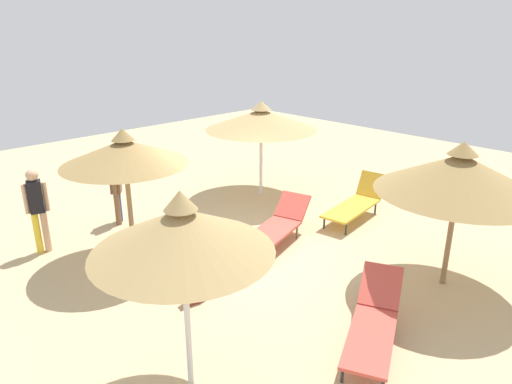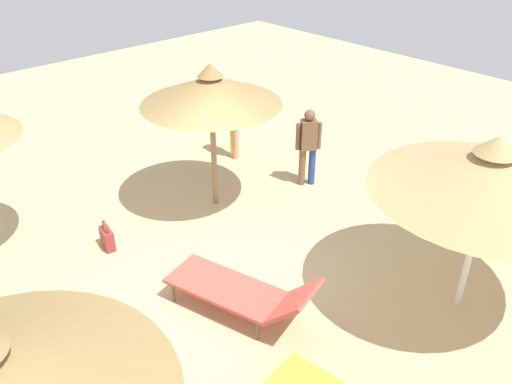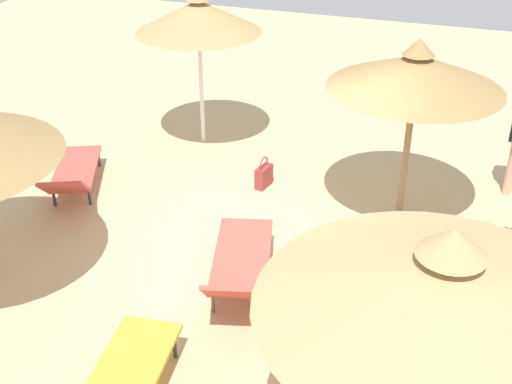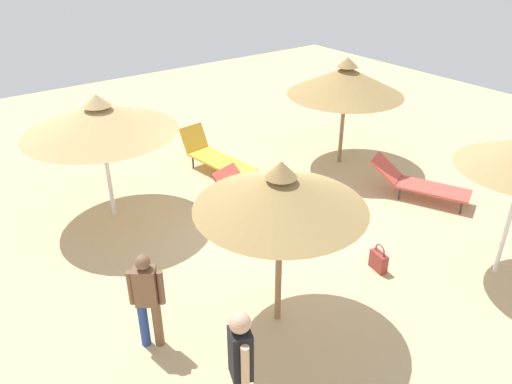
{
  "view_description": "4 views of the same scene",
  "coord_description": "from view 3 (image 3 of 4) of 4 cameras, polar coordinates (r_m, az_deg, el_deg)",
  "views": [
    {
      "loc": [
        6.06,
        -5.68,
        4.29
      ],
      "look_at": [
        -0.31,
        0.54,
        1.05
      ],
      "focal_mm": 32.21,
      "sensor_mm": 36.0,
      "label": 1
    },
    {
      "loc": [
        3.58,
        4.66,
        4.96
      ],
      "look_at": [
        -0.9,
        -0.18,
        1.1
      ],
      "focal_mm": 36.85,
      "sensor_mm": 36.0,
      "label": 2
    },
    {
      "loc": [
        -2.15,
        6.67,
        5.0
      ],
      "look_at": [
        0.05,
        0.42,
        1.24
      ],
      "focal_mm": 46.74,
      "sensor_mm": 36.0,
      "label": 3
    },
    {
      "loc": [
        -4.94,
        -6.04,
        5.16
      ],
      "look_at": [
        -0.66,
        -0.26,
        1.25
      ],
      "focal_mm": 34.52,
      "sensor_mm": 36.0,
      "label": 4
    }
  ],
  "objects": [
    {
      "name": "lounge_chair_near_left",
      "position": [
        10.25,
        -15.42,
        1.49
      ],
      "size": [
        1.41,
        2.13,
        0.76
      ],
      "color": "#CC4C3F",
      "rests_on": "ground"
    },
    {
      "name": "parasol_umbrella_far_right",
      "position": [
        5.09,
        15.94,
        -7.46
      ],
      "size": [
        2.87,
        2.87,
        2.5
      ],
      "color": "white",
      "rests_on": "ground"
    },
    {
      "name": "parasol_umbrella_back",
      "position": [
        11.07,
        -4.96,
        14.76
      ],
      "size": [
        2.05,
        2.05,
        2.66
      ],
      "color": "white",
      "rests_on": "ground"
    },
    {
      "name": "handbag",
      "position": [
        10.21,
        0.67,
        1.41
      ],
      "size": [
        0.2,
        0.36,
        0.5
      ],
      "color": "maroon",
      "rests_on": "ground"
    },
    {
      "name": "ground",
      "position": [
        8.64,
        1.22,
        -6.22
      ],
      "size": [
        24.0,
        24.0,
        0.1
      ],
      "primitive_type": "cube",
      "color": "tan"
    },
    {
      "name": "lounge_chair_near_right",
      "position": [
        7.89,
        -1.35,
        -6.23
      ],
      "size": [
        1.22,
        2.18,
        0.81
      ],
      "color": "#CC4C3F",
      "rests_on": "ground"
    },
    {
      "name": "parasol_umbrella_far_left",
      "position": [
        8.94,
        13.56,
        9.97
      ],
      "size": [
        2.32,
        2.32,
        2.57
      ],
      "color": "olive",
      "rests_on": "ground"
    }
  ]
}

